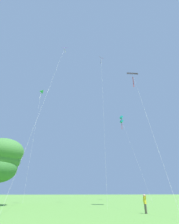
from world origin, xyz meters
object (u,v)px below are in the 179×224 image
at_px(person_in_red_shirt, 145,202).
at_px(tree_right_cluster, 1,160).
at_px(kite_red_high, 102,66).
at_px(kite_black_large, 133,77).
at_px(kite_teal_box, 122,120).
at_px(kite_purple_streamer, 62,56).
at_px(kite_green_small, 41,92).

relative_size(person_in_red_shirt, tree_right_cluster, 0.17).
distance_m(person_in_red_shirt, tree_right_cluster, 20.84).
relative_size(kite_red_high, kite_black_large, 1.35).
relative_size(kite_teal_box, kite_purple_streamer, 0.76).
bearing_deg(tree_right_cluster, kite_teal_box, 34.26).
bearing_deg(kite_purple_streamer, person_in_red_shirt, -44.07).
bearing_deg(kite_green_small, person_in_red_shirt, -60.17).
height_order(kite_red_high, kite_black_large, kite_red_high).
distance_m(kite_teal_box, kite_black_large, 21.88).
height_order(kite_black_large, kite_purple_streamer, kite_purple_streamer).
height_order(kite_purple_streamer, tree_right_cluster, kite_purple_streamer).
xyz_separation_m(kite_teal_box, kite_black_large, (-4.33, -21.41, -1.24)).
relative_size(kite_teal_box, kite_black_large, 1.04).
xyz_separation_m(kite_green_small, kite_red_high, (14.42, -16.43, -3.00)).
distance_m(kite_green_small, tree_right_cluster, 27.25).
distance_m(kite_green_small, kite_teal_box, 24.21).
xyz_separation_m(kite_teal_box, person_in_red_shirt, (-7.36, -27.54, -19.50)).
relative_size(kite_teal_box, person_in_red_shirt, 14.02).
bearing_deg(kite_green_small, kite_teal_box, 0.50).
bearing_deg(person_in_red_shirt, kite_purple_streamer, 135.93).
xyz_separation_m(kite_red_high, kite_purple_streamer, (-7.93, -2.02, 0.01)).
bearing_deg(tree_right_cluster, kite_black_large, -13.74).
bearing_deg(kite_black_large, person_in_red_shirt, -116.28).
distance_m(kite_teal_box, kite_purple_streamer, 25.32).
relative_size(kite_green_small, kite_teal_box, 1.32).
height_order(kite_black_large, tree_right_cluster, kite_black_large).
height_order(kite_black_large, person_in_red_shirt, kite_black_large).
relative_size(kite_green_small, kite_purple_streamer, 1.00).
relative_size(kite_teal_box, kite_red_high, 0.77).
distance_m(kite_green_small, kite_red_high, 22.06).
xyz_separation_m(kite_green_small, kite_black_large, (18.70, -21.21, -8.70)).
distance_m(kite_teal_box, kite_red_high, 19.25).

